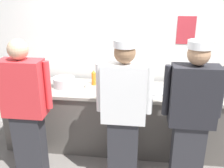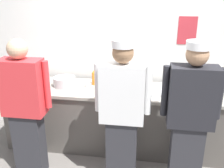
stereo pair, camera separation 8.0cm
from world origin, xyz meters
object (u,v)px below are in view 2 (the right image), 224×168
(squeeze_bottle_primary, at_px, (94,78))
(ramekin_orange_sauce, at_px, (217,89))
(chef_far_right, at_px, (190,117))
(deli_cup, at_px, (117,85))
(ramekin_red_sauce, at_px, (44,80))
(ramekin_yellow_sauce, at_px, (88,85))
(mixing_bowl_steel, at_px, (64,82))
(sheet_tray, at_px, (158,91))
(chefs_knife, at_px, (199,96))
(chef_center, at_px, (122,112))
(plate_stack_front, at_px, (28,83))
(chef_near_left, at_px, (25,107))

(squeeze_bottle_primary, height_order, ramekin_orange_sauce, squeeze_bottle_primary)
(chef_far_right, relative_size, deli_cup, 17.59)
(deli_cup, bearing_deg, ramekin_red_sauce, 174.02)
(chef_far_right, xyz_separation_m, ramekin_yellow_sauce, (-1.27, 0.75, -0.00))
(mixing_bowl_steel, distance_m, sheet_tray, 1.29)
(sheet_tray, bearing_deg, squeeze_bottle_primary, 170.22)
(chefs_knife, bearing_deg, ramekin_orange_sauce, 42.88)
(chef_far_right, bearing_deg, deli_cup, 139.05)
(sheet_tray, height_order, ramekin_yellow_sauce, ramekin_yellow_sauce)
(chef_center, distance_m, ramekin_yellow_sauce, 0.93)
(plate_stack_front, bearing_deg, chefs_knife, -1.39)
(chef_center, distance_m, ramekin_orange_sauce, 1.45)
(chef_near_left, xyz_separation_m, sheet_tray, (1.51, 0.70, 0.01))
(chef_center, xyz_separation_m, chefs_knife, (0.91, 0.62, -0.02))
(mixing_bowl_steel, height_order, ramekin_yellow_sauce, mixing_bowl_steel)
(chefs_knife, bearing_deg, mixing_bowl_steel, 176.35)
(ramekin_red_sauce, bearing_deg, deli_cup, -5.98)
(ramekin_orange_sauce, bearing_deg, squeeze_bottle_primary, -179.54)
(plate_stack_front, xyz_separation_m, ramekin_yellow_sauce, (0.85, 0.07, -0.01))
(chef_far_right, bearing_deg, squeeze_bottle_primary, 144.63)
(mixing_bowl_steel, height_order, squeeze_bottle_primary, squeeze_bottle_primary)
(chef_near_left, bearing_deg, chef_center, 0.55)
(ramekin_yellow_sauce, distance_m, ramekin_red_sauce, 0.70)
(ramekin_orange_sauce, xyz_separation_m, chefs_knife, (-0.26, -0.24, -0.02))
(ramekin_yellow_sauce, height_order, ramekin_red_sauce, ramekin_yellow_sauce)
(chef_far_right, bearing_deg, chef_near_left, -179.89)
(ramekin_orange_sauce, bearing_deg, sheet_tray, -167.83)
(ramekin_orange_sauce, bearing_deg, chef_far_right, -118.04)
(squeeze_bottle_primary, relative_size, ramekin_orange_sauce, 2.16)
(ramekin_yellow_sauce, distance_m, ramekin_orange_sauce, 1.73)
(squeeze_bottle_primary, bearing_deg, chef_far_right, -35.37)
(sheet_tray, bearing_deg, chef_near_left, -155.03)
(chef_far_right, height_order, chefs_knife, chef_far_right)
(chefs_knife, bearing_deg, ramekin_yellow_sauce, 175.05)
(ramekin_yellow_sauce, bearing_deg, plate_stack_front, -175.21)
(mixing_bowl_steel, distance_m, ramekin_orange_sauce, 2.07)
(ramekin_yellow_sauce, distance_m, chefs_knife, 1.47)
(chef_near_left, bearing_deg, sheet_tray, 24.97)
(chef_far_right, distance_m, ramekin_red_sauce, 2.14)
(squeeze_bottle_primary, xyz_separation_m, deli_cup, (0.34, -0.11, -0.05))
(squeeze_bottle_primary, bearing_deg, ramekin_orange_sauce, 0.46)
(deli_cup, distance_m, chefs_knife, 1.07)
(chef_far_right, relative_size, plate_stack_front, 7.54)
(chef_center, relative_size, ramekin_orange_sauce, 17.19)
(chef_far_right, height_order, ramekin_yellow_sauce, chef_far_right)
(chef_far_right, bearing_deg, chef_center, 179.41)
(sheet_tray, height_order, ramekin_red_sauce, ramekin_red_sauce)
(ramekin_yellow_sauce, height_order, deli_cup, deli_cup)
(chef_center, relative_size, sheet_tray, 3.67)
(sheet_tray, distance_m, chefs_knife, 0.52)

